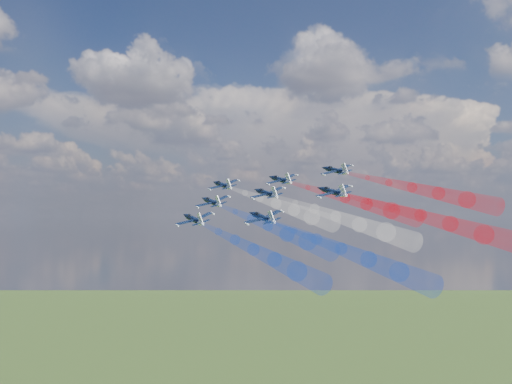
% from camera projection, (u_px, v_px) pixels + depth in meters
% --- Properties ---
extents(jet_lead, '(14.43, 14.29, 7.70)m').
position_uv_depth(jet_lead, '(223.00, 185.00, 160.93)').
color(jet_lead, black).
extents(trail_lead, '(35.02, 31.81, 13.23)m').
position_uv_depth(trail_lead, '(276.00, 204.00, 138.05)').
color(trail_lead, white).
extents(jet_inner_left, '(14.43, 14.29, 7.70)m').
position_uv_depth(jet_inner_left, '(212.00, 202.00, 147.88)').
color(jet_inner_left, black).
extents(trail_inner_left, '(35.02, 31.81, 13.23)m').
position_uv_depth(trail_inner_left, '(268.00, 225.00, 125.00)').
color(trail_inner_left, blue).
extents(jet_inner_right, '(14.43, 14.29, 7.70)m').
position_uv_depth(jet_inner_right, '(281.00, 180.00, 155.69)').
color(jet_inner_right, black).
extents(trail_inner_right, '(35.02, 31.81, 13.23)m').
position_uv_depth(trail_inner_right, '(346.00, 198.00, 132.81)').
color(trail_inner_right, red).
extents(jet_outer_left, '(14.43, 14.29, 7.70)m').
position_uv_depth(jet_outer_left, '(194.00, 219.00, 134.43)').
color(jet_outer_left, black).
extents(trail_outer_left, '(35.02, 31.81, 13.23)m').
position_uv_depth(trail_outer_left, '(253.00, 249.00, 111.55)').
color(trail_outer_left, blue).
extents(jet_center_third, '(14.43, 14.29, 7.70)m').
position_uv_depth(jet_center_third, '(267.00, 193.00, 142.65)').
color(jet_center_third, black).
extents(trail_center_third, '(35.02, 31.81, 13.23)m').
position_uv_depth(trail_center_third, '(336.00, 216.00, 119.77)').
color(trail_center_third, white).
extents(jet_outer_right, '(14.43, 14.29, 7.70)m').
position_uv_depth(jet_outer_right, '(336.00, 170.00, 151.48)').
color(jet_outer_right, black).
extents(trail_outer_right, '(35.02, 31.81, 13.23)m').
position_uv_depth(trail_outer_right, '(412.00, 188.00, 128.60)').
color(trail_outer_right, red).
extents(jet_rear_left, '(14.43, 14.29, 7.70)m').
position_uv_depth(jet_rear_left, '(263.00, 218.00, 128.01)').
color(jet_rear_left, black).
extents(trail_rear_left, '(35.02, 31.81, 13.23)m').
position_uv_depth(trail_rear_left, '(341.00, 249.00, 105.12)').
color(trail_rear_left, blue).
extents(jet_rear_right, '(14.43, 14.29, 7.70)m').
position_uv_depth(jet_rear_right, '(333.00, 192.00, 134.87)').
color(jet_rear_right, black).
extents(trail_rear_right, '(35.02, 31.81, 13.23)m').
position_uv_depth(trail_rear_right, '(420.00, 216.00, 111.99)').
color(trail_rear_right, red).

